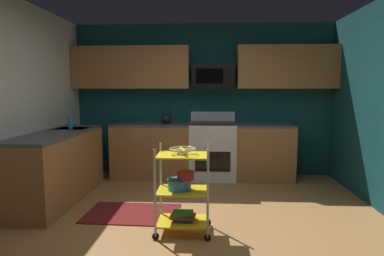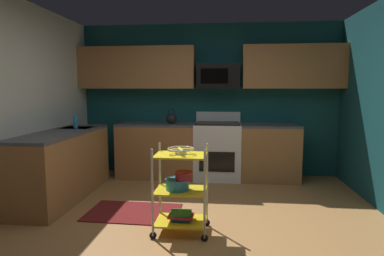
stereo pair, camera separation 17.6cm
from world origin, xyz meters
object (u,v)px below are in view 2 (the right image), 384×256
(mixing_bowl_small, at_px, (184,175))
(kettle, at_px, (172,119))
(rolling_cart, at_px, (181,190))
(mixing_bowl_large, at_px, (177,184))
(microwave, at_px, (218,76))
(oven_range, at_px, (217,150))
(fruit_bowl, at_px, (181,150))
(book_stack, at_px, (181,216))
(dish_soap_bottle, at_px, (76,122))

(mixing_bowl_small, relative_size, kettle, 0.69)
(rolling_cart, relative_size, mixing_bowl_large, 3.63)
(microwave, height_order, mixing_bowl_large, microwave)
(oven_range, xyz_separation_m, kettle, (-0.77, -0.00, 0.52))
(rolling_cart, distance_m, mixing_bowl_large, 0.08)
(fruit_bowl, distance_m, book_stack, 0.70)
(oven_range, height_order, dish_soap_bottle, dish_soap_bottle)
(fruit_bowl, bearing_deg, mixing_bowl_small, -41.53)
(rolling_cart, relative_size, kettle, 3.47)
(oven_range, xyz_separation_m, mixing_bowl_small, (-0.29, -2.18, 0.14))
(mixing_bowl_large, bearing_deg, microwave, 81.06)
(mixing_bowl_small, bearing_deg, oven_range, 82.48)
(mixing_bowl_large, xyz_separation_m, book_stack, (0.04, 0.00, -0.34))
(mixing_bowl_small, relative_size, book_stack, 0.68)
(rolling_cart, bearing_deg, mixing_bowl_small, -41.53)
(book_stack, bearing_deg, fruit_bowl, 14.04)
(rolling_cart, xyz_separation_m, dish_soap_bottle, (-1.73, 1.29, 0.57))
(rolling_cart, xyz_separation_m, book_stack, (0.00, 0.00, -0.27))
(microwave, xyz_separation_m, fruit_bowl, (-0.32, -2.25, -0.82))
(mixing_bowl_small, bearing_deg, kettle, 102.62)
(rolling_cart, relative_size, dish_soap_bottle, 4.57)
(mixing_bowl_large, height_order, dish_soap_bottle, dish_soap_bottle)
(rolling_cart, relative_size, mixing_bowl_small, 5.03)
(oven_range, bearing_deg, dish_soap_bottle, -157.30)
(kettle, height_order, dish_soap_bottle, kettle)
(mixing_bowl_small, height_order, book_stack, mixing_bowl_small)
(microwave, distance_m, mixing_bowl_large, 2.57)
(microwave, xyz_separation_m, dish_soap_bottle, (-2.05, -0.96, -0.68))
(fruit_bowl, relative_size, dish_soap_bottle, 1.36)
(microwave, bearing_deg, kettle, -172.02)
(fruit_bowl, bearing_deg, dish_soap_bottle, 143.26)
(mixing_bowl_small, bearing_deg, mixing_bowl_large, 157.56)
(rolling_cart, height_order, book_stack, rolling_cart)
(rolling_cart, height_order, mixing_bowl_small, rolling_cart)
(rolling_cart, xyz_separation_m, fruit_bowl, (0.00, 0.00, 0.42))
(mixing_bowl_large, bearing_deg, mixing_bowl_small, -22.44)
(fruit_bowl, relative_size, book_stack, 1.02)
(dish_soap_bottle, bearing_deg, fruit_bowl, -36.74)
(book_stack, bearing_deg, dish_soap_bottle, 143.26)
(oven_range, distance_m, kettle, 0.93)
(dish_soap_bottle, bearing_deg, microwave, 25.15)
(fruit_bowl, relative_size, kettle, 1.03)
(book_stack, bearing_deg, microwave, 81.95)
(book_stack, xyz_separation_m, kettle, (-0.46, 2.14, 0.82))
(kettle, bearing_deg, mixing_bowl_large, -78.95)
(fruit_bowl, xyz_separation_m, book_stack, (-0.00, -0.00, -0.70))
(microwave, distance_m, mixing_bowl_small, 2.54)
(mixing_bowl_large, bearing_deg, rolling_cart, 0.00)
(microwave, bearing_deg, oven_range, -89.74)
(kettle, bearing_deg, book_stack, -78.02)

